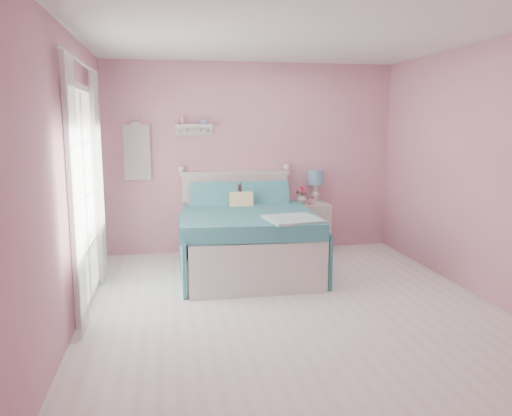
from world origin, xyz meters
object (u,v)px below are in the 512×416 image
object	(u,v)px
bed	(245,238)
vase	(301,198)
nightstand	(310,227)
table_lamp	(316,180)
teacup	(312,201)

from	to	relation	value
bed	vase	xyz separation A→B (m)	(0.90, 0.73, 0.37)
nightstand	table_lamp	bearing A→B (deg)	50.20
table_lamp	teacup	world-z (taller)	table_lamp
bed	nightstand	bearing A→B (deg)	38.56
nightstand	table_lamp	world-z (taller)	table_lamp
bed	teacup	distance (m)	1.24
nightstand	vase	distance (m)	0.44
nightstand	table_lamp	size ratio (longest dim) A/B	1.53
bed	table_lamp	xyz separation A→B (m)	(1.13, 0.84, 0.60)
table_lamp	teacup	bearing A→B (deg)	-118.28
nightstand	table_lamp	distance (m)	0.67
bed	nightstand	size ratio (longest dim) A/B	2.91
nightstand	vase	world-z (taller)	vase
table_lamp	teacup	distance (m)	0.37
bed	nightstand	xyz separation A→B (m)	(1.04, 0.73, -0.05)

